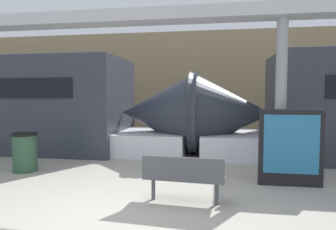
{
  "coord_description": "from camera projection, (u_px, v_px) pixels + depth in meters",
  "views": [
    {
      "loc": [
        1.49,
        -4.29,
        1.88
      ],
      "look_at": [
        0.31,
        2.89,
        1.4
      ],
      "focal_mm": 32.0,
      "sensor_mm": 36.0,
      "label": 1
    }
  ],
  "objects": [
    {
      "name": "bench_near",
      "position": [
        183.0,
        175.0,
        5.17
      ],
      "size": [
        1.45,
        0.55,
        0.84
      ],
      "rotation": [
        0.0,
        0.0,
        -0.08
      ],
      "color": "#4C4F54",
      "rests_on": "ground_plane"
    },
    {
      "name": "support_column_near",
      "position": [
        281.0,
        100.0,
        6.53
      ],
      "size": [
        0.24,
        0.24,
        3.55
      ],
      "primitive_type": "cylinder",
      "color": "gray",
      "rests_on": "ground_plane"
    },
    {
      "name": "trash_bin",
      "position": [
        25.0,
        152.0,
        7.39
      ],
      "size": [
        0.59,
        0.59,
        0.95
      ],
      "color": "#2D5138",
      "rests_on": "ground_plane"
    },
    {
      "name": "canopy_beam",
      "position": [
        283.0,
        11.0,
        6.4
      ],
      "size": [
        28.0,
        0.6,
        0.28
      ],
      "primitive_type": "cube",
      "color": "#B7B7BC",
      "rests_on": "support_column_near"
    },
    {
      "name": "poster_board",
      "position": [
        291.0,
        148.0,
        6.14
      ],
      "size": [
        1.28,
        0.07,
        1.6
      ],
      "color": "black",
      "rests_on": "ground_plane"
    },
    {
      "name": "ground_plane",
      "position": [
        118.0,
        218.0,
        4.59
      ],
      "size": [
        60.0,
        60.0,
        0.0
      ],
      "primitive_type": "plane",
      "color": "#A8A093"
    },
    {
      "name": "station_wall",
      "position": [
        187.0,
        83.0,
        14.78
      ],
      "size": [
        56.0,
        0.2,
        5.0
      ],
      "primitive_type": "cube",
      "color": "#9E8460",
      "rests_on": "ground_plane"
    }
  ]
}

